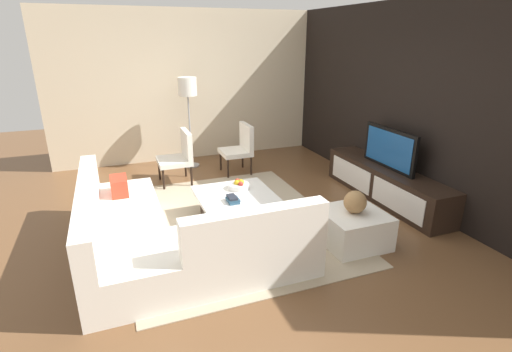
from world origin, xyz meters
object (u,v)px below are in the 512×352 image
Objects in this scene: television at (390,148)px; decorative_ball at (355,202)px; ottoman at (353,228)px; floor_lamp at (188,92)px; fruit_bowl at (239,185)px; accent_chair_near at (180,154)px; book_stack at (233,199)px; sectional_couch at (164,236)px; accent_chair_far at (240,146)px; media_console at (385,184)px; coffee_table at (236,207)px.

decorative_ball is at bearing -52.02° from television.
ottoman is (0.94, -1.21, -0.59)m from television.
floor_lamp reaches higher than fruit_bowl.
accent_chair_near reaches higher than decorative_ball.
decorative_ball is 1.32× the size of book_stack.
ottoman is at bearing 18.09° from floor_lamp.
sectional_couch is at bearing -101.59° from ottoman.
accent_chair_far is at bearing -140.27° from television.
media_console is 2.34× the size of coffee_table.
television is 1.51× the size of ottoman.
sectional_couch is at bearing -41.01° from accent_chair_far.
book_stack is (0.22, -0.11, 0.22)m from coffee_table.
sectional_couch is 0.99m from book_stack.
accent_chair_near is at bearing -161.56° from fruit_bowl.
coffee_table is at bearing -29.32° from fruit_bowl.
coffee_table is 3.83× the size of decorative_ball.
media_console is at bearing 127.99° from ottoman.
fruit_bowl reaches higher than coffee_table.
book_stack is at bearing 113.37° from sectional_couch.
media_console reaches higher than coffee_table.
sectional_couch is at bearing -81.26° from television.
floor_lamp is at bearing 147.53° from accent_chair_near.
ottoman is 0.33m from decorative_ball.
accent_chair_near is at bearing -166.56° from coffee_table.
ottoman is at bearing 46.34° from coffee_table.
media_console is at bearing 87.51° from coffee_table.
media_console is 1.44× the size of floor_lamp.
ottoman is at bearing 55.69° from book_stack.
accent_chair_far reaches higher than book_stack.
accent_chair_far is 4.39× the size of book_stack.
book_stack is at bearing -124.31° from ottoman.
coffee_table is at bearing -133.66° from ottoman.
ottoman is (1.04, 1.09, -0.00)m from coffee_table.
book_stack reaches higher than coffee_table.
book_stack is at bearing -28.20° from fruit_bowl.
floor_lamp reaches higher than media_console.
accent_chair_far is 2.21m from book_stack.
fruit_bowl is at bearing 150.68° from coffee_table.
decorative_ball reaches higher than book_stack.
media_console is at bearing 47.43° from accent_chair_near.
television reaches higher than book_stack.
accent_chair_near reaches higher than book_stack.
accent_chair_near is 4.39× the size of book_stack.
media_console is 2.53m from accent_chair_far.
ottoman is at bearing 39.00° from fruit_bowl.
television is 0.43× the size of sectional_couch.
television is 1.55m from decorative_ball.
sectional_couch is at bearing -81.26° from media_console.
floor_lamp is 8.25× the size of book_stack.
accent_chair_far is (-1.94, -1.61, 0.24)m from media_console.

